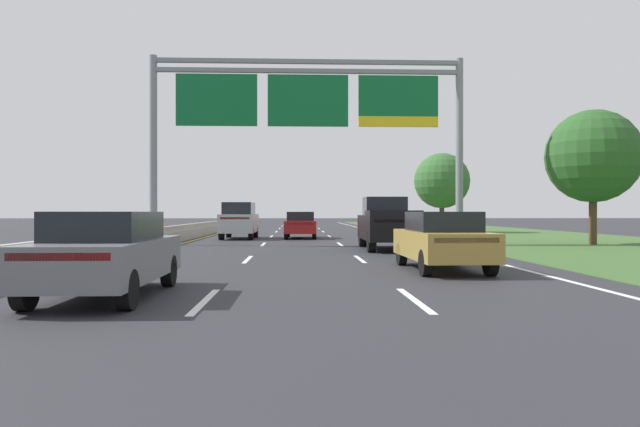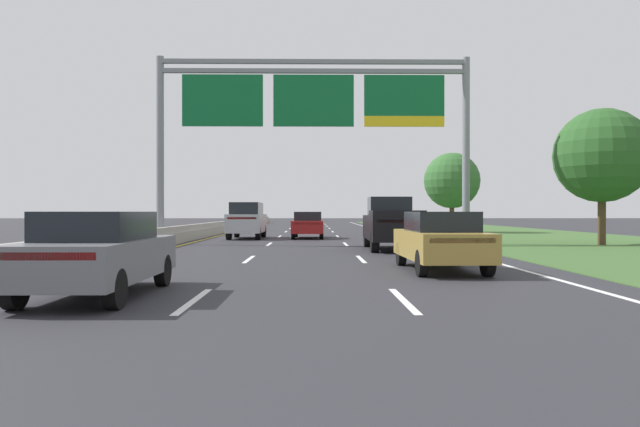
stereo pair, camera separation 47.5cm
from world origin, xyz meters
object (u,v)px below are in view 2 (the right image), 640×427
at_px(roadside_tree_mid, 602,156).
at_px(roadside_tree_far, 452,181).
at_px(car_red_centre_lane_sedan, 308,224).
at_px(overhead_sign_gantry, 314,110).
at_px(car_silver_left_lane_suv, 247,220).
at_px(pickup_truck_black, 391,224).
at_px(car_gold_right_lane_sedan, 440,240).
at_px(car_grey_left_lane_sedan, 98,252).

relative_size(roadside_tree_mid, roadside_tree_far, 1.05).
height_order(car_red_centre_lane_sedan, roadside_tree_mid, roadside_tree_mid).
bearing_deg(overhead_sign_gantry, car_silver_left_lane_suv, 121.68).
relative_size(pickup_truck_black, roadside_tree_mid, 0.85).
xyz_separation_m(car_gold_right_lane_sedan, car_grey_left_lane_sedan, (-7.38, -4.67, 0.00)).
bearing_deg(car_silver_left_lane_suv, car_grey_left_lane_sedan, -179.61).
xyz_separation_m(car_grey_left_lane_sedan, roadside_tree_far, (14.58, 33.48, 3.12)).
relative_size(pickup_truck_black, car_gold_right_lane_sedan, 1.23).
distance_m(car_silver_left_lane_suv, roadside_tree_far, 17.82).
xyz_separation_m(car_red_centre_lane_sedan, car_silver_left_lane_suv, (-3.58, -0.43, 0.28)).
height_order(car_grey_left_lane_sedan, roadside_tree_far, roadside_tree_far).
distance_m(pickup_truck_black, roadside_tree_far, 21.52).
relative_size(overhead_sign_gantry, car_gold_right_lane_sedan, 3.40).
bearing_deg(car_grey_left_lane_sedan, overhead_sign_gantry, -13.14).
height_order(overhead_sign_gantry, pickup_truck_black, overhead_sign_gantry).
relative_size(overhead_sign_gantry, roadside_tree_mid, 2.36).
bearing_deg(car_red_centre_lane_sedan, overhead_sign_gantry, -176.13).
bearing_deg(car_gold_right_lane_sedan, overhead_sign_gantry, 14.19).
xyz_separation_m(pickup_truck_black, roadside_tree_far, (7.33, 20.03, 2.87)).
xyz_separation_m(car_red_centre_lane_sedan, car_grey_left_lane_sedan, (-3.71, -23.87, 0.00)).
xyz_separation_m(overhead_sign_gantry, roadside_tree_far, (10.55, 16.34, -2.49)).
bearing_deg(roadside_tree_far, car_silver_left_lane_suv, -145.22).
xyz_separation_m(car_grey_left_lane_sedan, roadside_tree_mid, (17.49, 16.27, 3.37)).
relative_size(car_grey_left_lane_sedan, car_silver_left_lane_suv, 0.93).
bearing_deg(car_gold_right_lane_sedan, car_silver_left_lane_suv, 20.23).
height_order(overhead_sign_gantry, car_gold_right_lane_sedan, overhead_sign_gantry).
distance_m(overhead_sign_gantry, car_red_centre_lane_sedan, 8.77).
relative_size(overhead_sign_gantry, car_red_centre_lane_sedan, 3.39).
distance_m(car_grey_left_lane_sedan, car_silver_left_lane_suv, 23.45).
height_order(overhead_sign_gantry, car_red_centre_lane_sedan, overhead_sign_gantry).
height_order(car_red_centre_lane_sedan, car_gold_right_lane_sedan, same).
distance_m(roadside_tree_mid, roadside_tree_far, 17.45).
bearing_deg(pickup_truck_black, overhead_sign_gantry, 42.23).
bearing_deg(roadside_tree_far, overhead_sign_gantry, -122.87).
bearing_deg(car_silver_left_lane_suv, pickup_truck_black, -143.83).
relative_size(car_silver_left_lane_suv, roadside_tree_far, 0.78).
distance_m(overhead_sign_gantry, roadside_tree_far, 19.61).
relative_size(overhead_sign_gantry, roadside_tree_far, 2.48).
bearing_deg(roadside_tree_far, car_gold_right_lane_sedan, -104.03).
distance_m(car_grey_left_lane_sedan, roadside_tree_far, 36.65).
bearing_deg(car_silver_left_lane_suv, roadside_tree_far, -54.50).
bearing_deg(car_red_centre_lane_sedan, roadside_tree_mid, -117.65).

